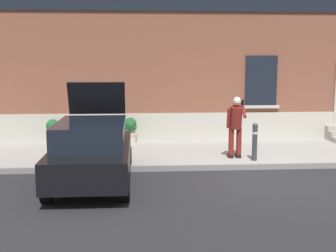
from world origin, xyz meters
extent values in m
plane|color=#232326|center=(0.00, 0.00, 0.00)|extent=(80.00, 80.00, 0.00)
cube|color=#99968E|center=(0.00, 2.80, 0.07)|extent=(24.00, 3.60, 0.15)
cube|color=gray|center=(0.00, 0.94, 0.07)|extent=(24.00, 0.12, 0.15)
cube|color=brown|center=(0.00, 5.30, 3.75)|extent=(24.00, 1.40, 7.50)
cube|color=#BCB7A8|center=(0.00, 4.58, 0.55)|extent=(24.00, 0.08, 1.10)
cube|color=black|center=(0.98, 4.57, 2.20)|extent=(1.10, 0.06, 1.70)
cube|color=#BCB7A8|center=(0.98, 4.54, 1.30)|extent=(1.30, 0.12, 0.10)
cube|color=black|center=(-4.34, -0.14, 0.62)|extent=(1.76, 4.00, 0.64)
cube|color=black|center=(-4.34, -0.29, 1.22)|extent=(1.55, 2.40, 0.56)
cube|color=black|center=(-4.33, 1.88, 0.40)|extent=(1.66, 0.10, 0.20)
cube|color=yellow|center=(-4.33, 1.88, 0.58)|extent=(0.52, 0.02, 0.12)
cube|color=#B21414|center=(-5.09, 1.87, 0.84)|extent=(0.16, 0.04, 0.18)
cube|color=#B21414|center=(-3.58, 1.87, 0.84)|extent=(0.16, 0.04, 0.18)
cube|color=black|center=(-4.33, 1.32, 1.90)|extent=(1.49, 0.37, 0.87)
cylinder|color=black|center=(-5.14, -1.54, 0.30)|extent=(0.20, 0.60, 0.60)
cylinder|color=black|center=(-3.55, -1.54, 0.30)|extent=(0.20, 0.60, 0.60)
cylinder|color=black|center=(-5.13, 1.26, 0.30)|extent=(0.20, 0.60, 0.60)
cylinder|color=black|center=(-3.54, 1.26, 0.30)|extent=(0.20, 0.60, 0.60)
cylinder|color=#333338|center=(-0.06, 1.35, 0.62)|extent=(0.14, 0.14, 0.95)
sphere|color=#333338|center=(-0.06, 1.35, 1.12)|extent=(0.15, 0.15, 0.15)
cylinder|color=silver|center=(-0.06, 1.35, 0.92)|extent=(0.15, 0.15, 0.06)
cylinder|color=maroon|center=(-0.63, 1.72, 0.60)|extent=(0.15, 0.15, 0.82)
cube|color=black|center=(-0.63, 1.78, 0.20)|extent=(0.12, 0.28, 0.10)
cylinder|color=maroon|center=(-0.41, 1.72, 0.60)|extent=(0.15, 0.15, 0.82)
cube|color=black|center=(-0.41, 1.78, 0.20)|extent=(0.12, 0.28, 0.10)
cylinder|color=maroon|center=(-0.52, 1.66, 1.32)|extent=(0.34, 0.44, 0.67)
sphere|color=tan|center=(-0.52, 1.59, 1.76)|extent=(0.22, 0.22, 0.22)
sphere|color=silver|center=(-0.52, 1.59, 1.79)|extent=(0.21, 0.21, 0.21)
cylinder|color=maroon|center=(-0.74, 1.62, 1.30)|extent=(0.09, 0.19, 0.57)
cylinder|color=maroon|center=(-0.32, 1.62, 1.52)|extent=(0.09, 0.42, 0.42)
cube|color=black|center=(-0.37, 1.57, 1.74)|extent=(0.07, 0.02, 0.15)
cylinder|color=#606B38|center=(-5.99, 3.92, 0.32)|extent=(0.40, 0.40, 0.34)
cylinder|color=#606B38|center=(-5.99, 3.92, 0.46)|extent=(0.44, 0.44, 0.05)
cylinder|color=#47331E|center=(-5.99, 3.92, 0.61)|extent=(0.04, 0.04, 0.24)
sphere|color=#1E5628|center=(-5.99, 3.92, 0.79)|extent=(0.44, 0.44, 0.44)
sphere|color=#1E5628|center=(-5.89, 3.87, 0.69)|extent=(0.24, 0.24, 0.24)
cylinder|color=beige|center=(-3.51, 4.18, 0.32)|extent=(0.40, 0.40, 0.34)
cylinder|color=beige|center=(-3.51, 4.18, 0.46)|extent=(0.44, 0.44, 0.05)
cylinder|color=#47331E|center=(-3.51, 4.18, 0.61)|extent=(0.04, 0.04, 0.24)
sphere|color=#1E5628|center=(-3.51, 4.18, 0.79)|extent=(0.44, 0.44, 0.44)
sphere|color=#1E5628|center=(-3.41, 4.13, 0.69)|extent=(0.24, 0.24, 0.24)
camera|label=1|loc=(-3.28, -10.45, 2.90)|focal=47.50mm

